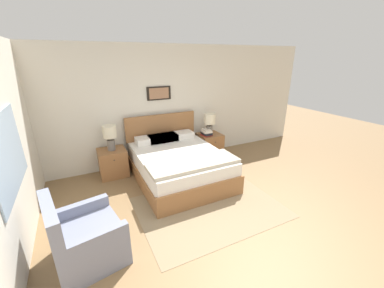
{
  "coord_description": "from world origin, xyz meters",
  "views": [
    {
      "loc": [
        -1.84,
        -1.73,
        2.34
      ],
      "look_at": [
        -0.09,
        1.79,
        0.87
      ],
      "focal_mm": 22.0,
      "sensor_mm": 36.0,
      "label": 1
    }
  ],
  "objects": [
    {
      "name": "book_hardcover_middle",
      "position": [
        0.85,
        2.9,
        0.6
      ],
      "size": [
        0.19,
        0.28,
        0.03
      ],
      "rotation": [
        0.0,
        0.0,
        0.05
      ],
      "color": "#232328",
      "rests_on": "book_thick_bottom"
    },
    {
      "name": "wall_back",
      "position": [
        -0.0,
        3.29,
        1.3
      ],
      "size": [
        7.65,
        0.09,
        2.6
      ],
      "color": "silver",
      "rests_on": "ground_plane"
    },
    {
      "name": "table_lamp_by_door",
      "position": [
        0.96,
        2.95,
        0.89
      ],
      "size": [
        0.27,
        0.27,
        0.51
      ],
      "color": "slate",
      "rests_on": "nightstand_by_door"
    },
    {
      "name": "armchair",
      "position": [
        -2.0,
        0.83,
        0.3
      ],
      "size": [
        0.88,
        0.91,
        0.9
      ],
      "rotation": [
        0.0,
        0.0,
        -1.39
      ],
      "color": "gray",
      "rests_on": "ground_plane"
    },
    {
      "name": "wall_left",
      "position": [
        -2.65,
        1.62,
        1.3
      ],
      "size": [
        0.08,
        5.66,
        2.6
      ],
      "color": "silver",
      "rests_on": "ground_plane"
    },
    {
      "name": "book_novel_upper",
      "position": [
        0.85,
        2.9,
        0.63
      ],
      "size": [
        0.23,
        0.25,
        0.03
      ],
      "rotation": [
        0.0,
        0.0,
        0.11
      ],
      "color": "#232328",
      "rests_on": "book_hardcover_middle"
    },
    {
      "name": "nightstand_near_window",
      "position": [
        -1.34,
        2.95,
        0.28
      ],
      "size": [
        0.54,
        0.53,
        0.56
      ],
      "color": "#936038",
      "rests_on": "ground_plane"
    },
    {
      "name": "book_paperback_top",
      "position": [
        0.85,
        2.9,
        0.7
      ],
      "size": [
        0.15,
        0.22,
        0.04
      ],
      "rotation": [
        0.0,
        0.0,
        -0.03
      ],
      "color": "silver",
      "rests_on": "book_slim_near_top"
    },
    {
      "name": "bed",
      "position": [
        -0.18,
        2.21,
        0.33
      ],
      "size": [
        1.62,
        2.04,
        1.13
      ],
      "color": "#936038",
      "rests_on": "ground_plane"
    },
    {
      "name": "book_slim_near_top",
      "position": [
        0.85,
        2.9,
        0.66
      ],
      "size": [
        0.21,
        0.24,
        0.04
      ],
      "rotation": [
        0.0,
        0.0,
        -0.03
      ],
      "color": "silver",
      "rests_on": "book_novel_upper"
    },
    {
      "name": "area_rug_main",
      "position": [
        -0.12,
        1.08,
        0.0
      ],
      "size": [
        2.27,
        1.69,
        0.01
      ],
      "color": "#897556",
      "rests_on": "ground_plane"
    },
    {
      "name": "table_lamp_near_window",
      "position": [
        -1.33,
        2.95,
        0.89
      ],
      "size": [
        0.27,
        0.27,
        0.51
      ],
      "color": "slate",
      "rests_on": "nightstand_near_window"
    },
    {
      "name": "ground_plane",
      "position": [
        0.0,
        0.0,
        0.0
      ],
      "size": [
        16.0,
        16.0,
        0.0
      ],
      "primitive_type": "plane",
      "color": "olive"
    },
    {
      "name": "book_thick_bottom",
      "position": [
        0.85,
        2.9,
        0.57
      ],
      "size": [
        0.24,
        0.26,
        0.02
      ],
      "rotation": [
        0.0,
        0.0,
        0.13
      ],
      "color": "#B7332D",
      "rests_on": "nightstand_by_door"
    },
    {
      "name": "nightstand_by_door",
      "position": [
        0.97,
        2.95,
        0.28
      ],
      "size": [
        0.54,
        0.53,
        0.56
      ],
      "color": "#936038",
      "rests_on": "ground_plane"
    }
  ]
}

